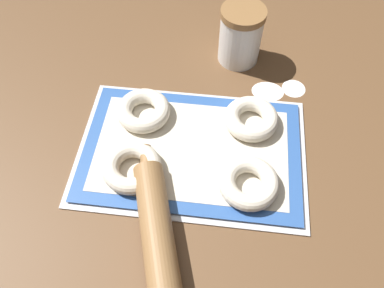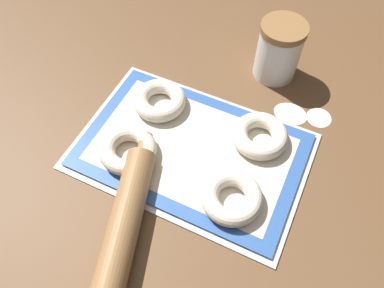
% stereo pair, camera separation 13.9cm
% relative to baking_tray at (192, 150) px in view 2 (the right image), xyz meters
% --- Properties ---
extents(ground_plane, '(2.80, 2.80, 0.00)m').
position_rel_baking_tray_xyz_m(ground_plane, '(-0.00, -0.00, -0.00)').
color(ground_plane, brown).
extents(baking_tray, '(0.48, 0.32, 0.01)m').
position_rel_baking_tray_xyz_m(baking_tray, '(0.00, 0.00, 0.00)').
color(baking_tray, silver).
rests_on(baking_tray, ground_plane).
extents(baking_mat, '(0.46, 0.30, 0.00)m').
position_rel_baking_tray_xyz_m(baking_mat, '(0.00, 0.00, 0.01)').
color(baking_mat, '#2D569E').
rests_on(baking_mat, baking_tray).
extents(bagel_front_left, '(0.12, 0.12, 0.03)m').
position_rel_baking_tray_xyz_m(bagel_front_left, '(-0.11, -0.07, 0.02)').
color(bagel_front_left, silver).
rests_on(bagel_front_left, baking_mat).
extents(bagel_front_right, '(0.12, 0.12, 0.03)m').
position_rel_baking_tray_xyz_m(bagel_front_right, '(0.12, -0.08, 0.02)').
color(bagel_front_right, silver).
rests_on(bagel_front_right, baking_mat).
extents(bagel_back_left, '(0.12, 0.12, 0.03)m').
position_rel_baking_tray_xyz_m(bagel_back_left, '(-0.12, 0.08, 0.02)').
color(bagel_back_left, silver).
rests_on(bagel_back_left, baking_mat).
extents(bagel_back_right, '(0.12, 0.12, 0.03)m').
position_rel_baking_tray_xyz_m(bagel_back_right, '(0.12, 0.08, 0.02)').
color(bagel_back_right, silver).
rests_on(bagel_back_right, baking_mat).
extents(flour_canister, '(0.11, 0.11, 0.14)m').
position_rel_baking_tray_xyz_m(flour_canister, '(0.08, 0.30, 0.07)').
color(flour_canister, white).
rests_on(flour_canister, ground_plane).
extents(rolling_pin, '(0.16, 0.45, 0.06)m').
position_rel_baking_tray_xyz_m(rolling_pin, '(-0.03, -0.24, 0.03)').
color(rolling_pin, olive).
rests_on(rolling_pin, ground_plane).
extents(flour_patch_near, '(0.06, 0.06, 0.00)m').
position_rel_baking_tray_xyz_m(flour_patch_near, '(0.22, 0.21, -0.00)').
color(flour_patch_near, white).
rests_on(flour_patch_near, ground_plane).
extents(flour_patch_far, '(0.08, 0.06, 0.00)m').
position_rel_baking_tray_xyz_m(flour_patch_far, '(0.16, 0.19, -0.00)').
color(flour_patch_far, white).
rests_on(flour_patch_far, ground_plane).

